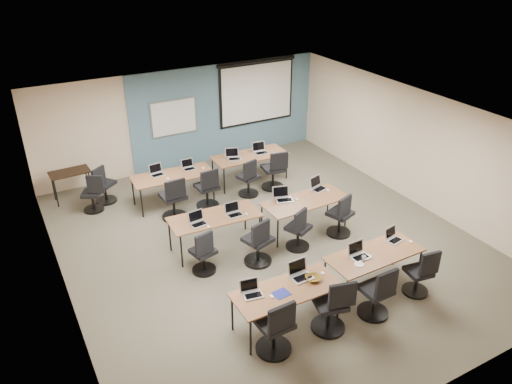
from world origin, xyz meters
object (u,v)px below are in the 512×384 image
whiteboard (174,118)px  task_chair_8 (174,201)px  training_table_front_left (287,292)px  task_chair_5 (258,245)px  training_table_front_right (374,255)px  training_table_mid_right (305,202)px  task_chair_3 (420,276)px  spare_chair_a (104,187)px  task_chair_4 (204,255)px  laptop_10 (233,156)px  training_table_back_left (173,176)px  spare_chair_b (93,196)px  laptop_11 (260,150)px  laptop_1 (300,273)px  laptop_2 (359,253)px  utility_table (70,175)px  laptop_4 (198,221)px  task_chair_11 (274,173)px  training_table_mid_left (215,218)px  task_chair_10 (249,181)px  training_table_back_right (250,157)px  task_chair_6 (298,232)px  laptop_3 (393,237)px  laptop_6 (283,197)px  task_chair_2 (377,296)px  laptop_7 (318,186)px  task_chair_7 (341,218)px  laptop_9 (189,166)px  laptop_8 (157,172)px  laptop_5 (234,212)px  task_chair_0 (276,331)px  projector_screen (257,89)px

whiteboard → task_chair_8: 2.97m
training_table_front_left → task_chair_5: size_ratio=1.73×
training_table_front_right → training_table_mid_right: bearing=88.0°
task_chair_3 → spare_chair_a: size_ratio=0.98×
task_chair_4 → laptop_10: size_ratio=2.78×
task_chair_4 → laptop_10: bearing=42.1°
training_table_back_left → spare_chair_b: bearing=168.1°
laptop_11 → spare_chair_b: (-4.24, 0.33, -0.41)m
laptop_1 → laptop_2: 1.22m
laptop_1 → spare_chair_b: 5.69m
utility_table → spare_chair_a: (0.64, -0.52, -0.25)m
training_table_front_right → laptop_11: 4.99m
laptop_2 → laptop_4: 3.15m
task_chair_3 → task_chair_11: size_ratio=0.92×
training_table_mid_left → task_chair_10: bearing=48.6°
utility_table → training_table_back_right: bearing=-17.7°
training_table_front_right → task_chair_6: size_ratio=1.84×
laptop_3 → laptop_10: bearing=89.6°
laptop_2 → laptop_6: laptop_6 is taller
training_table_back_right → laptop_10: 0.48m
laptop_2 → task_chair_8: (-1.96, 3.99, -0.35)m
laptop_1 → task_chair_4: 2.08m
laptop_4 → laptop_1: bearing=-77.6°
task_chair_4 → task_chair_5: size_ratio=0.93×
utility_table → laptop_3: bearing=-53.9°
task_chair_2 → laptop_3: 1.39m
spare_chair_b → laptop_3: bearing=-21.2°
laptop_1 → task_chair_4: size_ratio=0.38×
task_chair_6 → laptop_7: 1.44m
training_table_mid_left → task_chair_2: (1.50, -3.21, -0.27)m
laptop_10 → task_chair_2: bearing=-71.3°
task_chair_5 → task_chair_7: bearing=-14.2°
training_table_mid_right → utility_table: 5.67m
task_chair_2 → task_chair_10: task_chair_2 is taller
training_table_back_left → task_chair_10: size_ratio=1.93×
laptop_9 → task_chair_5: bearing=-88.4°
whiteboard → laptop_9: size_ratio=4.31×
training_table_front_left → laptop_4: size_ratio=5.51×
laptop_8 → laptop_9: (0.78, -0.06, -0.00)m
laptop_4 → task_chair_5: task_chair_5 is taller
laptop_5 → laptop_8: size_ratio=0.99×
laptop_10 → laptop_4: bearing=-109.2°
task_chair_5 → laptop_10: bearing=55.0°
task_chair_5 → task_chair_0: bearing=-129.0°
task_chair_6 → task_chair_11: bearing=44.8°
training_table_mid_left → utility_table: 4.16m
training_table_front_left → laptop_2: 1.61m
task_chair_7 → task_chair_8: size_ratio=0.95×
laptop_3 → training_table_front_right: bearing=-174.4°
projector_screen → task_chair_11: size_ratio=2.30×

